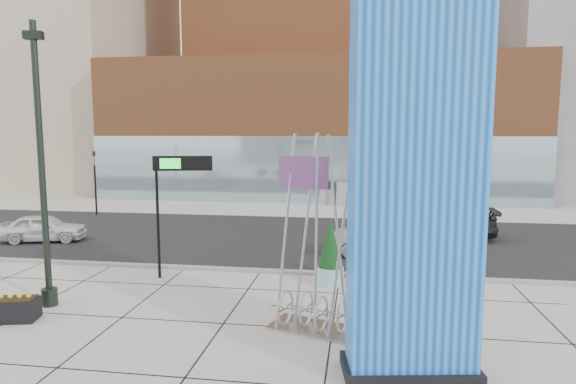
# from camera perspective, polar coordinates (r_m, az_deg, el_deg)

# --- Properties ---
(ground) EXTENTS (160.00, 160.00, 0.00)m
(ground) POSITION_cam_1_polar(r_m,az_deg,el_deg) (15.08, -10.33, -13.46)
(ground) COLOR #9E9991
(ground) RESTS_ON ground
(street_asphalt) EXTENTS (80.00, 12.00, 0.02)m
(street_asphalt) POSITION_cam_1_polar(r_m,az_deg,el_deg) (24.38, -2.76, -5.38)
(street_asphalt) COLOR black
(street_asphalt) RESTS_ON ground
(curb_edge) EXTENTS (80.00, 0.30, 0.12)m
(curb_edge) POSITION_cam_1_polar(r_m,az_deg,el_deg) (18.70, -6.36, -9.12)
(curb_edge) COLOR gray
(curb_edge) RESTS_ON ground
(tower_podium) EXTENTS (34.00, 10.00, 11.00)m
(tower_podium) POSITION_cam_1_polar(r_m,az_deg,el_deg) (40.52, 3.29, 7.38)
(tower_podium) COLOR #9E562E
(tower_podium) RESTS_ON ground
(tower_glass_front) EXTENTS (34.00, 0.60, 5.00)m
(tower_glass_front) POSITION_cam_1_polar(r_m,az_deg,el_deg) (35.85, 2.57, 2.63)
(tower_glass_front) COLOR #8CA5B2
(tower_glass_front) RESTS_ON ground
(building_beige_left) EXTENTS (18.00, 20.00, 34.00)m
(building_beige_left) POSITION_cam_1_polar(r_m,az_deg,el_deg) (57.61, -25.28, 18.15)
(building_beige_left) COLOR tan
(building_beige_left) RESTS_ON ground
(blue_pylon) EXTENTS (3.06, 1.74, 9.63)m
(blue_pylon) POSITION_cam_1_polar(r_m,az_deg,el_deg) (10.31, 14.92, 3.45)
(blue_pylon) COLOR #0B4CAE
(blue_pylon) RESTS_ON ground
(lamp_post) EXTENTS (0.56, 0.46, 8.45)m
(lamp_post) POSITION_cam_1_polar(r_m,az_deg,el_deg) (16.06, -27.02, -0.15)
(lamp_post) COLOR black
(lamp_post) RESTS_ON ground
(public_art_sculpture) EXTENTS (2.56, 1.80, 5.27)m
(public_art_sculpture) POSITION_cam_1_polar(r_m,az_deg,el_deg) (13.00, 3.16, -10.29)
(public_art_sculpture) COLOR #B1B3B6
(public_art_sculpture) RESTS_ON ground
(overhead_street_sign) EXTENTS (2.08, 0.58, 4.44)m
(overhead_street_sign) POSITION_cam_1_polar(r_m,az_deg,el_deg) (17.43, -13.07, 2.10)
(overhead_street_sign) COLOR black
(overhead_street_sign) RESTS_ON ground
(round_planter_east) EXTENTS (0.88, 0.88, 2.21)m
(round_planter_east) POSITION_cam_1_polar(r_m,az_deg,el_deg) (17.54, 13.41, -7.03)
(round_planter_east) COLOR #9CD2D0
(round_planter_east) RESTS_ON ground
(round_planter_mid) EXTENTS (1.08, 1.08, 2.69)m
(round_planter_mid) POSITION_cam_1_polar(r_m,az_deg,el_deg) (16.96, 10.16, -6.64)
(round_planter_mid) COLOR #9CD2D0
(round_planter_mid) RESTS_ON ground
(round_planter_west) EXTENTS (0.93, 0.93, 2.33)m
(round_planter_west) POSITION_cam_1_polar(r_m,az_deg,el_deg) (16.79, 5.04, -7.31)
(round_planter_west) COLOR #9CD2D0
(round_planter_west) RESTS_ON ground
(box_planter_south) EXTENTS (1.52, 0.99, 0.77)m
(box_planter_south) POSITION_cam_1_polar(r_m,az_deg,el_deg) (15.92, -29.98, -11.85)
(box_planter_south) COLOR black
(box_planter_south) RESTS_ON ground
(car_white_west) EXTENTS (4.16, 2.50, 1.32)m
(car_white_west) POSITION_cam_1_polar(r_m,az_deg,el_deg) (26.17, -27.00, -3.84)
(car_white_west) COLOR silver
(car_white_west) RESTS_ON ground
(car_silver_mid) EXTENTS (4.45, 2.24, 1.40)m
(car_silver_mid) POSITION_cam_1_polar(r_m,az_deg,el_deg) (20.64, 11.19, -5.84)
(car_silver_mid) COLOR #A0A3A7
(car_silver_mid) RESTS_ON ground
(car_dark_east) EXTENTS (5.45, 2.36, 1.56)m
(car_dark_east) POSITION_cam_1_polar(r_m,az_deg,el_deg) (25.15, 17.52, -3.53)
(car_dark_east) COLOR black
(car_dark_east) RESTS_ON ground
(traffic_signal) EXTENTS (0.15, 0.18, 4.10)m
(traffic_signal) POSITION_cam_1_polar(r_m,az_deg,el_deg) (33.01, -21.90, 1.40)
(traffic_signal) COLOR black
(traffic_signal) RESTS_ON ground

